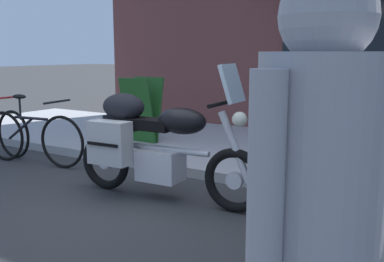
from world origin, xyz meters
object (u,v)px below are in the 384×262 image
at_px(parked_bicycle, 32,137).
at_px(pedestrian_walking, 318,185).
at_px(touring_motorcycle, 152,142).
at_px(sandwich_board_sign, 142,110).

xyz_separation_m(parked_bicycle, pedestrian_walking, (4.55, -2.50, 0.71)).
relative_size(touring_motorcycle, parked_bicycle, 1.27).
bearing_deg(parked_bicycle, touring_motorcycle, -7.30).
relative_size(touring_motorcycle, sandwich_board_sign, 2.18).
relative_size(parked_bicycle, pedestrian_walking, 0.98).
distance_m(parked_bicycle, pedestrian_walking, 5.25).
relative_size(parked_bicycle, sandwich_board_sign, 1.71).
bearing_deg(touring_motorcycle, sandwich_board_sign, 130.88).
bearing_deg(touring_motorcycle, parked_bicycle, 172.70).
height_order(pedestrian_walking, sandwich_board_sign, pedestrian_walking).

